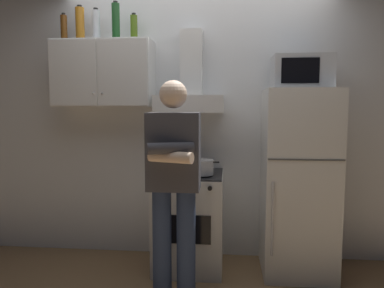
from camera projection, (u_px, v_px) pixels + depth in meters
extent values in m
plane|color=olive|center=(192.00, 279.00, 3.10)|extent=(7.00, 7.00, 0.00)
cube|color=white|center=(198.00, 117.00, 3.56)|extent=(4.80, 0.10, 2.70)
cube|color=silver|center=(104.00, 74.00, 3.38)|extent=(0.90, 0.34, 0.60)
cube|color=silver|center=(73.00, 73.00, 3.23)|extent=(0.43, 0.01, 0.58)
cube|color=silver|center=(123.00, 72.00, 3.18)|extent=(0.43, 0.01, 0.58)
sphere|color=#B2B2B7|center=(93.00, 93.00, 3.22)|extent=(0.02, 0.02, 0.02)
sphere|color=#B2B2B7|center=(102.00, 93.00, 3.21)|extent=(0.02, 0.02, 0.02)
cube|color=white|center=(189.00, 221.00, 3.31)|extent=(0.60, 0.60, 0.85)
cube|color=black|center=(189.00, 174.00, 3.27)|extent=(0.59, 0.59, 0.01)
cube|color=black|center=(185.00, 230.00, 3.01)|extent=(0.42, 0.01, 0.24)
cylinder|color=black|center=(173.00, 175.00, 3.16)|extent=(0.16, 0.16, 0.01)
cylinder|color=black|center=(203.00, 175.00, 3.13)|extent=(0.16, 0.16, 0.01)
cylinder|color=black|center=(177.00, 170.00, 3.40)|extent=(0.16, 0.16, 0.01)
cylinder|color=black|center=(205.00, 170.00, 3.37)|extent=(0.16, 0.16, 0.01)
cylinder|color=black|center=(161.00, 187.00, 2.98)|extent=(0.04, 0.02, 0.04)
cylinder|color=black|center=(177.00, 188.00, 2.97)|extent=(0.04, 0.02, 0.04)
cylinder|color=black|center=(194.00, 188.00, 2.96)|extent=(0.04, 0.02, 0.04)
cylinder|color=black|center=(210.00, 188.00, 2.94)|extent=(0.04, 0.02, 0.04)
cube|color=white|center=(190.00, 104.00, 3.28)|extent=(0.60, 0.44, 0.15)
cube|color=white|center=(192.00, 63.00, 3.38)|extent=(0.20, 0.16, 0.60)
cube|color=white|center=(298.00, 182.00, 3.18)|extent=(0.60, 0.60, 1.60)
cube|color=#4C4C4C|center=(306.00, 160.00, 2.86)|extent=(0.59, 0.01, 0.01)
cylinder|color=silver|center=(273.00, 219.00, 2.92)|extent=(0.02, 0.02, 0.60)
cube|color=#B7BABF|center=(301.00, 72.00, 3.10)|extent=(0.48, 0.36, 0.28)
cube|color=black|center=(300.00, 70.00, 2.93)|extent=(0.30, 0.01, 0.20)
cylinder|color=navy|center=(162.00, 245.00, 2.73)|extent=(0.14, 0.14, 0.85)
cylinder|color=navy|center=(186.00, 246.00, 2.71)|extent=(0.14, 0.14, 0.85)
cube|color=#3F3F47|center=(174.00, 152.00, 2.65)|extent=(0.38, 0.20, 0.56)
cylinder|color=#3F3F47|center=(170.00, 148.00, 2.51)|extent=(0.33, 0.17, 0.08)
cylinder|color=beige|center=(171.00, 157.00, 2.51)|extent=(0.33, 0.17, 0.08)
sphere|color=beige|center=(173.00, 94.00, 2.61)|extent=(0.20, 0.20, 0.20)
cylinder|color=#B7BABF|center=(203.00, 167.00, 3.13)|extent=(0.18, 0.18, 0.13)
cylinder|color=black|center=(189.00, 162.00, 3.13)|extent=(0.05, 0.01, 0.01)
cylinder|color=black|center=(216.00, 162.00, 3.11)|extent=(0.05, 0.01, 0.01)
cylinder|color=silver|center=(96.00, 26.00, 3.35)|extent=(0.07, 0.07, 0.27)
cylinder|color=black|center=(96.00, 9.00, 3.33)|extent=(0.04, 0.04, 0.02)
cylinder|color=#4C6B19|center=(134.00, 28.00, 3.35)|extent=(0.06, 0.06, 0.23)
cylinder|color=black|center=(134.00, 14.00, 3.33)|extent=(0.04, 0.04, 0.02)
cylinder|color=brown|center=(64.00, 28.00, 3.36)|extent=(0.06, 0.06, 0.23)
cylinder|color=black|center=(63.00, 14.00, 3.35)|extent=(0.03, 0.03, 0.02)
cylinder|color=#19471E|center=(116.00, 22.00, 3.30)|extent=(0.07, 0.07, 0.32)
cylinder|color=black|center=(115.00, 2.00, 3.28)|extent=(0.04, 0.04, 0.02)
cylinder|color=#B7721E|center=(80.00, 24.00, 3.35)|extent=(0.08, 0.08, 0.30)
cylinder|color=black|center=(79.00, 6.00, 3.33)|extent=(0.04, 0.04, 0.02)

